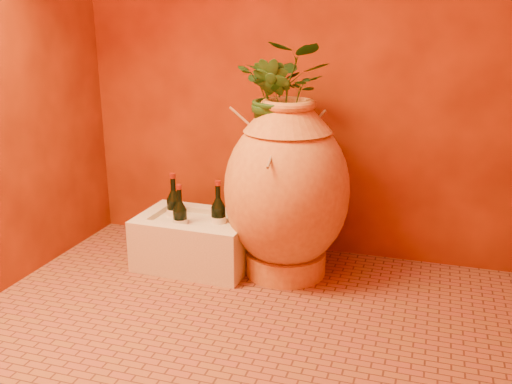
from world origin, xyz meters
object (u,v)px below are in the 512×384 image
(wine_bottle_a, at_px, (174,211))
(wine_bottle_c, at_px, (218,219))
(wine_bottle_b, at_px, (180,221))
(wall_tap, at_px, (297,111))
(amphora, at_px, (287,190))
(stone_basin, at_px, (196,242))

(wine_bottle_a, relative_size, wine_bottle_c, 1.02)
(wine_bottle_b, bearing_deg, wine_bottle_a, 127.68)
(wine_bottle_c, xyz_separation_m, wall_tap, (0.35, 0.33, 0.56))
(amphora, distance_m, wine_bottle_b, 0.61)
(wine_bottle_a, relative_size, wall_tap, 2.15)
(amphora, xyz_separation_m, wine_bottle_c, (-0.37, -0.04, -0.19))
(amphora, bearing_deg, stone_basin, -173.16)
(wine_bottle_c, bearing_deg, amphora, 5.61)
(amphora, height_order, wine_bottle_b, amphora)
(amphora, relative_size, stone_basin, 1.50)
(wine_bottle_a, distance_m, wine_bottle_b, 0.15)
(amphora, relative_size, wall_tap, 5.89)
(stone_basin, height_order, wall_tap, wall_tap)
(wine_bottle_b, relative_size, wine_bottle_c, 0.95)
(stone_basin, bearing_deg, wall_tap, 36.15)
(stone_basin, xyz_separation_m, wall_tap, (0.48, 0.35, 0.70))
(amphora, xyz_separation_m, wall_tap, (-0.02, 0.29, 0.37))
(wine_bottle_c, bearing_deg, wine_bottle_a, 172.35)
(stone_basin, height_order, wine_bottle_c, wine_bottle_c)
(stone_basin, relative_size, wine_bottle_c, 1.86)
(wine_bottle_c, distance_m, wall_tap, 0.73)
(wine_bottle_b, xyz_separation_m, wine_bottle_c, (0.19, 0.08, 0.01))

